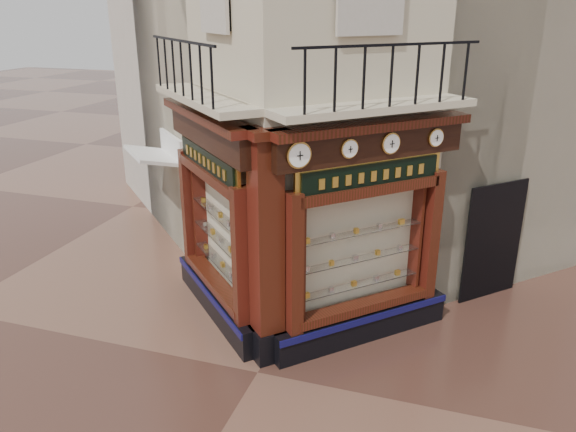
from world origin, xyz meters
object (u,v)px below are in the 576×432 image
at_px(clock_c, 391,143).
at_px(clock_d, 436,138).
at_px(awning, 161,253).
at_px(clock_a, 299,155).
at_px(signboard_right, 371,175).
at_px(clock_b, 349,149).
at_px(corner_pilaster, 266,253).
at_px(signboard_left, 208,161).

relative_size(clock_c, clock_d, 1.13).
xyz_separation_m(clock_c, clock_d, (0.65, 0.65, -0.00)).
height_order(clock_d, awning, clock_d).
bearing_deg(clock_a, awning, 98.80).
bearing_deg(signboard_right, clock_a, -175.48).
xyz_separation_m(clock_a, clock_b, (0.62, 0.62, -0.00)).
bearing_deg(awning, clock_d, -148.02).
relative_size(clock_b, signboard_right, 0.15).
bearing_deg(clock_d, corner_pilaster, 171.73).
bearing_deg(signboard_right, clock_d, -5.31).
relative_size(clock_c, awning, 0.21).
relative_size(corner_pilaster, signboard_left, 1.93).
relative_size(clock_d, signboard_right, 0.15).
relative_size(clock_d, signboard_left, 0.15).
xyz_separation_m(corner_pilaster, signboard_left, (-1.46, 1.01, 1.15)).
bearing_deg(signboard_left, awning, 3.15).
distance_m(clock_b, awning, 6.82).
distance_m(clock_c, clock_d, 0.92).
xyz_separation_m(corner_pilaster, signboard_right, (1.46, 1.01, 1.15)).
distance_m(corner_pilaster, clock_b, 2.12).
distance_m(awning, signboard_left, 4.55).
distance_m(clock_d, signboard_left, 3.95).
distance_m(corner_pilaster, awning, 5.46).
height_order(corner_pilaster, clock_b, corner_pilaster).
xyz_separation_m(clock_b, awning, (-5.12, 2.67, -3.62)).
xyz_separation_m(corner_pilaster, clock_c, (1.73, 1.12, 1.67)).
bearing_deg(clock_d, signboard_left, 146.23).
xyz_separation_m(signboard_left, signboard_right, (2.92, 0.00, 0.00)).
height_order(awning, signboard_right, signboard_right).
xyz_separation_m(clock_a, signboard_right, (0.91, 1.07, -0.52)).
bearing_deg(signboard_right, corner_pilaster, 169.75).
height_order(clock_b, awning, clock_b).
bearing_deg(clock_a, signboard_right, 4.52).
height_order(clock_b, clock_d, clock_d).
distance_m(clock_a, signboard_left, 2.34).
distance_m(clock_a, awning, 6.65).
bearing_deg(clock_a, signboard_left, 107.08).
bearing_deg(clock_c, clock_d, -0.00).
xyz_separation_m(corner_pilaster, clock_d, (2.38, 1.78, 1.67)).
distance_m(clock_c, signboard_right, 0.59).
distance_m(clock_b, signboard_left, 2.72).
bearing_deg(signboard_left, corner_pilaster, -169.75).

